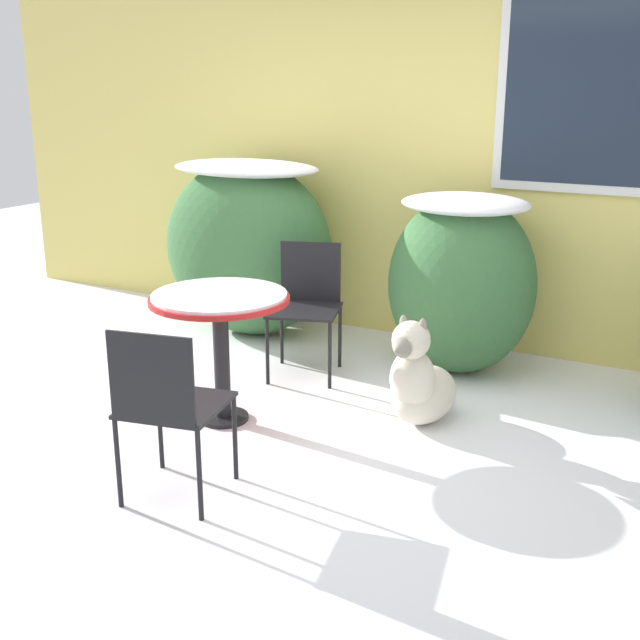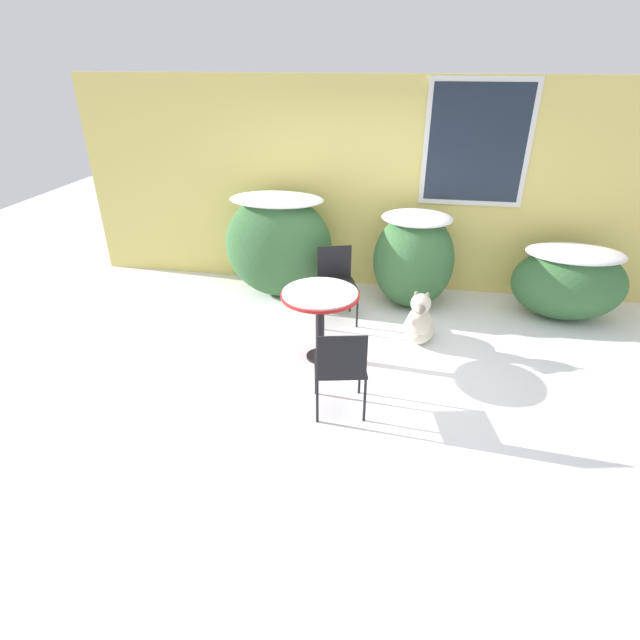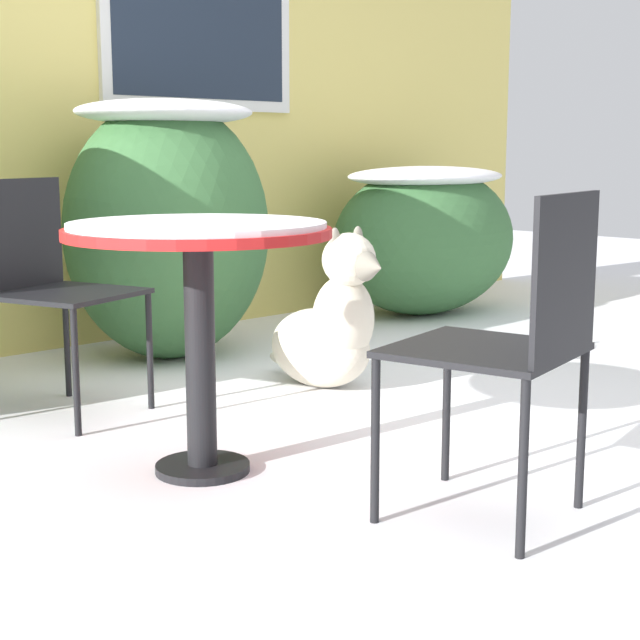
# 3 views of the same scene
# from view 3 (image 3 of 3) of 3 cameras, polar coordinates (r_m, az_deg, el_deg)

# --- Properties ---
(ground_plane) EXTENTS (16.00, 16.00, 0.00)m
(ground_plane) POSITION_cam_3_polar(r_m,az_deg,el_deg) (3.22, 0.47, -7.82)
(ground_plane) COLOR white
(house_wall) EXTENTS (8.00, 0.10, 2.68)m
(house_wall) POSITION_cam_3_polar(r_m,az_deg,el_deg) (4.93, -17.65, 14.04)
(house_wall) COLOR #E5D16B
(house_wall) RESTS_ON ground_plane
(shrub_middle) EXTENTS (0.99, 0.88, 1.21)m
(shrub_middle) POSITION_cam_3_polar(r_m,az_deg,el_deg) (4.66, -8.85, 5.60)
(shrub_middle) COLOR #386638
(shrub_middle) RESTS_ON ground_plane
(shrub_right) EXTENTS (1.31, 0.86, 0.88)m
(shrub_right) POSITION_cam_3_polar(r_m,az_deg,el_deg) (5.91, 6.17, 4.94)
(shrub_right) COLOR #386638
(shrub_right) RESTS_ON ground_plane
(patio_table) EXTENTS (0.80, 0.80, 0.77)m
(patio_table) POSITION_cam_3_polar(r_m,az_deg,el_deg) (2.94, -7.09, 3.30)
(patio_table) COLOR black
(patio_table) RESTS_ON ground_plane
(patio_chair_near_table) EXTENTS (0.57, 0.57, 0.87)m
(patio_chair_near_table) POSITION_cam_3_polar(r_m,az_deg,el_deg) (3.76, -15.33, 2.18)
(patio_chair_near_table) COLOR black
(patio_chair_near_table) RESTS_ON ground_plane
(patio_chair_far_side) EXTENTS (0.53, 0.53, 0.87)m
(patio_chair_far_side) POSITION_cam_3_polar(r_m,az_deg,el_deg) (2.58, 11.03, -1.02)
(patio_chair_far_side) COLOR black
(patio_chair_far_side) RESTS_ON ground_plane
(dog) EXTENTS (0.39, 0.73, 0.68)m
(dog) POSITION_cam_3_polar(r_m,az_deg,el_deg) (4.03, 0.53, -0.59)
(dog) COLOR beige
(dog) RESTS_ON ground_plane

